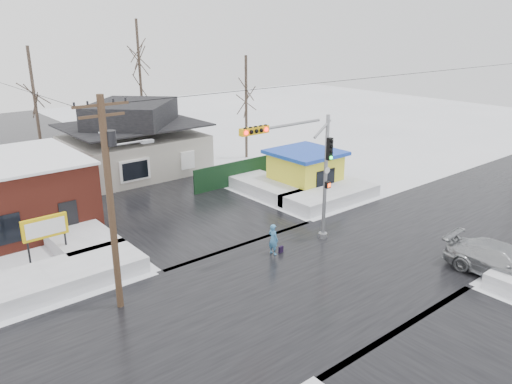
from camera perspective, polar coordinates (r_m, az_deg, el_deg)
ground at (r=24.11m, az=6.28°, el=-9.89°), size 120.00×120.00×0.00m
road_ns at (r=24.10m, az=6.28°, el=-9.87°), size 10.00×120.00×0.02m
road_ew at (r=24.10m, az=6.28°, el=-9.87°), size 120.00×10.00×0.02m
snowbank_nw at (r=25.08m, az=-20.79°, el=-8.86°), size 7.00×3.00×0.80m
snowbank_ne at (r=34.41m, az=8.50°, el=-0.38°), size 7.00×3.00×0.80m
snowbank_nside_w at (r=30.00m, az=-20.42°, el=-4.27°), size 3.00×8.00×0.80m
snowbank_nside_e at (r=36.49m, az=0.57°, el=0.93°), size 3.00×8.00×0.80m
traffic_signal at (r=25.97m, az=5.73°, el=3.05°), size 6.05×0.68×7.00m
utility_pole at (r=20.58m, az=-16.21°, el=-0.10°), size 3.15×0.44×9.00m
marquee_sign at (r=26.68m, az=-22.96°, el=-3.89°), size 2.20×0.21×2.55m
house at (r=41.47m, az=-13.81°, el=5.73°), size 10.40×8.40×5.76m
kiosk at (r=36.40m, az=5.63°, el=2.54°), size 4.60×4.60×2.88m
fence at (r=37.53m, az=-1.98°, el=2.23°), size 8.00×0.12×1.80m
tree_far_left at (r=42.32m, az=-24.32°, el=12.23°), size 3.00×3.00×10.00m
tree_far_mid at (r=47.72m, az=-13.33°, el=15.79°), size 3.00×3.00×12.00m
tree_far_right at (r=44.35m, az=-1.15°, el=13.00°), size 3.00×3.00×9.00m
pedestrian at (r=26.06m, az=1.98°, el=-5.46°), size 0.45×0.64×1.68m
car at (r=26.58m, az=26.33°, el=-7.16°), size 2.61×5.50×1.55m
shopping_bag at (r=26.51m, az=2.86°, el=-6.61°), size 0.29×0.16×0.35m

